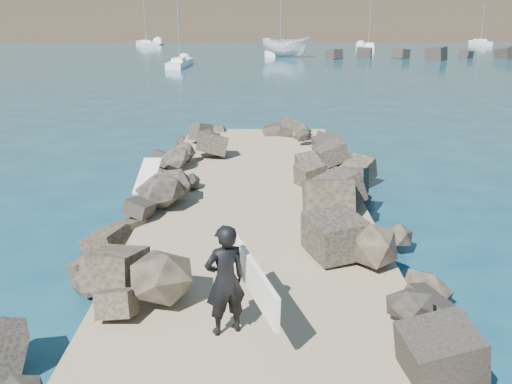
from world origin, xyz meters
TOP-DOWN VIEW (x-y plane):
  - ground at (0.00, 0.00)m, footprint 800.00×800.00m
  - jetty at (0.00, -2.00)m, footprint 6.00×26.00m
  - riprap_left at (-2.90, -1.50)m, footprint 2.60×22.00m
  - riprap_right at (2.90, -1.50)m, footprint 2.60×22.00m
  - surfboard_resting at (-3.16, 1.62)m, footprint 0.58×2.16m
  - boat_imported at (3.27, 57.73)m, footprint 6.81×5.34m
  - surfer_with_board at (-0.41, -5.86)m, footprint 1.28×2.28m
  - sailboat_d at (16.05, 71.40)m, footprint 2.65×7.07m
  - sailboat_a at (-8.11, 45.55)m, footprint 2.00×7.06m
  - sailboat_b at (2.79, 60.99)m, footprint 4.03×6.31m
  - sailboat_e at (-17.88, 78.67)m, footprint 4.73×8.48m
  - sailboat_f at (36.25, 81.94)m, footprint 2.16×5.27m

SIDE VIEW (x-z plane):
  - ground at x=0.00m, z-range 0.00..0.00m
  - jetty at x=0.00m, z-range 0.00..0.60m
  - sailboat_e at x=-17.88m, z-range -4.64..5.33m
  - sailboat_a at x=-8.11m, z-range -3.86..4.56m
  - sailboat_d at x=16.05m, z-range -3.83..4.53m
  - sailboat_b at x=2.79m, z-range -3.51..4.21m
  - sailboat_f at x=36.25m, z-range -2.86..3.56m
  - riprap_left at x=-2.90m, z-range 0.00..1.00m
  - riprap_right at x=2.90m, z-range 0.00..1.00m
  - surfboard_resting at x=-3.16m, z-range 1.00..1.07m
  - boat_imported at x=3.27m, z-range 0.00..2.50m
  - surfer_with_board at x=-0.41m, z-range 0.61..2.53m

